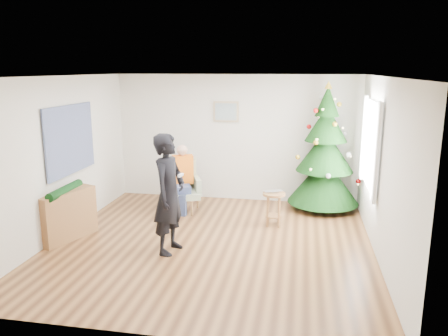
% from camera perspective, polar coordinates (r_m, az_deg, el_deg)
% --- Properties ---
extents(floor, '(5.00, 5.00, 0.00)m').
position_cam_1_polar(floor, '(7.02, -1.71, -9.84)').
color(floor, brown).
rests_on(floor, ground).
extents(ceiling, '(5.00, 5.00, 0.00)m').
position_cam_1_polar(ceiling, '(6.48, -1.86, 11.88)').
color(ceiling, white).
rests_on(ceiling, wall_back).
extents(wall_back, '(5.00, 0.00, 5.00)m').
position_cam_1_polar(wall_back, '(9.05, 1.54, 3.90)').
color(wall_back, silver).
rests_on(wall_back, floor).
extents(wall_front, '(5.00, 0.00, 5.00)m').
position_cam_1_polar(wall_front, '(4.31, -8.81, -6.41)').
color(wall_front, silver).
rests_on(wall_front, floor).
extents(wall_left, '(0.00, 5.00, 5.00)m').
position_cam_1_polar(wall_left, '(7.55, -20.67, 1.27)').
color(wall_left, silver).
rests_on(wall_left, floor).
extents(wall_right, '(0.00, 5.00, 5.00)m').
position_cam_1_polar(wall_right, '(6.59, 20.00, -0.29)').
color(wall_right, silver).
rests_on(wall_right, floor).
extents(window_panel, '(0.04, 1.30, 1.40)m').
position_cam_1_polar(window_panel, '(7.52, 18.68, 2.92)').
color(window_panel, white).
rests_on(window_panel, wall_right).
extents(curtains, '(0.05, 1.75, 1.50)m').
position_cam_1_polar(curtains, '(7.51, 18.45, 2.93)').
color(curtains, white).
rests_on(curtains, wall_right).
extents(christmas_tree, '(1.38, 1.38, 2.49)m').
position_cam_1_polar(christmas_tree, '(8.64, 13.05, 1.94)').
color(christmas_tree, '#3F2816').
rests_on(christmas_tree, floor).
extents(stool, '(0.40, 0.40, 0.60)m').
position_cam_1_polar(stool, '(7.74, 6.49, -5.31)').
color(stool, brown).
rests_on(stool, floor).
extents(laptop, '(0.39, 0.33, 0.03)m').
position_cam_1_polar(laptop, '(7.66, 6.55, -3.15)').
color(laptop, silver).
rests_on(laptop, stool).
extents(armchair, '(0.87, 0.85, 0.98)m').
position_cam_1_polar(armchair, '(8.55, -5.64, -3.16)').
color(armchair, '#96A585').
rests_on(armchair, floor).
extents(seated_person, '(0.50, 0.64, 1.28)m').
position_cam_1_polar(seated_person, '(8.42, -5.62, -1.32)').
color(seated_person, navy).
rests_on(seated_person, armchair).
extents(standing_man, '(0.54, 0.72, 1.80)m').
position_cam_1_polar(standing_man, '(6.50, -7.18, -3.38)').
color(standing_man, black).
rests_on(standing_man, floor).
extents(game_controller, '(0.06, 0.13, 0.04)m').
position_cam_1_polar(game_controller, '(6.34, -5.68, -0.94)').
color(game_controller, white).
rests_on(game_controller, standing_man).
extents(console, '(0.62, 1.04, 0.80)m').
position_cam_1_polar(console, '(7.52, -19.82, -5.82)').
color(console, brown).
rests_on(console, floor).
extents(garland, '(0.14, 0.90, 0.14)m').
position_cam_1_polar(garland, '(7.40, -20.07, -2.74)').
color(garland, black).
rests_on(garland, console).
extents(tapestry, '(0.03, 1.50, 1.15)m').
position_cam_1_polar(tapestry, '(7.75, -19.43, 3.52)').
color(tapestry, black).
rests_on(tapestry, wall_left).
extents(framed_picture, '(0.52, 0.05, 0.42)m').
position_cam_1_polar(framed_picture, '(8.98, 0.26, 7.37)').
color(framed_picture, tan).
rests_on(framed_picture, wall_back).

